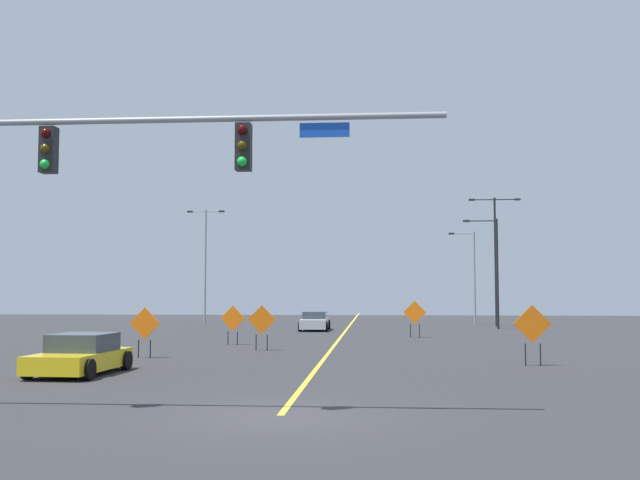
{
  "coord_description": "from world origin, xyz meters",
  "views": [
    {
      "loc": [
        2.07,
        -16.01,
        2.68
      ],
      "look_at": [
        -0.3,
        15.19,
        4.83
      ],
      "focal_mm": 41.59,
      "sensor_mm": 36.0,
      "label": 1
    }
  ],
  "objects_px": {
    "street_lamp_far_left": "(495,251)",
    "car_silver_mid": "(315,322)",
    "construction_sign_median_far": "(233,320)",
    "traffic_signal_assembly": "(50,175)",
    "construction_sign_right_lane": "(262,322)",
    "street_lamp_mid_right": "(205,258)",
    "construction_sign_left_lane": "(415,314)",
    "car_yellow_passing": "(81,356)",
    "construction_sign_left_shoulder": "(145,326)",
    "street_lamp_near_right": "(472,273)",
    "street_lamp_mid_left": "(494,267)",
    "construction_sign_right_shoulder": "(532,327)"
  },
  "relations": [
    {
      "from": "construction_sign_right_lane",
      "to": "construction_sign_left_lane",
      "type": "relative_size",
      "value": 0.97
    },
    {
      "from": "traffic_signal_assembly",
      "to": "street_lamp_near_right",
      "type": "bearing_deg",
      "value": 71.09
    },
    {
      "from": "construction_sign_right_lane",
      "to": "car_silver_mid",
      "type": "bearing_deg",
      "value": 86.82
    },
    {
      "from": "car_silver_mid",
      "to": "traffic_signal_assembly",
      "type": "bearing_deg",
      "value": -95.2
    },
    {
      "from": "construction_sign_left_lane",
      "to": "construction_sign_median_far",
      "type": "height_order",
      "value": "construction_sign_left_lane"
    },
    {
      "from": "street_lamp_mid_right",
      "to": "construction_sign_left_lane",
      "type": "relative_size",
      "value": 4.4
    },
    {
      "from": "car_silver_mid",
      "to": "car_yellow_passing",
      "type": "height_order",
      "value": "car_yellow_passing"
    },
    {
      "from": "traffic_signal_assembly",
      "to": "construction_sign_left_shoulder",
      "type": "relative_size",
      "value": 6.68
    },
    {
      "from": "street_lamp_mid_left",
      "to": "construction_sign_left_shoulder",
      "type": "height_order",
      "value": "street_lamp_mid_left"
    },
    {
      "from": "street_lamp_near_right",
      "to": "car_yellow_passing",
      "type": "height_order",
      "value": "street_lamp_near_right"
    },
    {
      "from": "construction_sign_right_shoulder",
      "to": "car_silver_mid",
      "type": "distance_m",
      "value": 25.17
    },
    {
      "from": "street_lamp_near_right",
      "to": "car_yellow_passing",
      "type": "distance_m",
      "value": 40.19
    },
    {
      "from": "construction_sign_left_shoulder",
      "to": "construction_sign_median_far",
      "type": "xyz_separation_m",
      "value": [
        2.13,
        7.36,
        -0.05
      ]
    },
    {
      "from": "street_lamp_mid_right",
      "to": "construction_sign_left_lane",
      "type": "xyz_separation_m",
      "value": [
        16.0,
        -16.0,
        -4.03
      ]
    },
    {
      "from": "construction_sign_left_shoulder",
      "to": "car_yellow_passing",
      "type": "relative_size",
      "value": 0.47
    },
    {
      "from": "traffic_signal_assembly",
      "to": "construction_sign_left_shoulder",
      "type": "distance_m",
      "value": 13.87
    },
    {
      "from": "construction_sign_median_far",
      "to": "street_lamp_far_left",
      "type": "bearing_deg",
      "value": 51.56
    },
    {
      "from": "street_lamp_far_left",
      "to": "construction_sign_left_lane",
      "type": "xyz_separation_m",
      "value": [
        -6.81,
        -13.82,
        -4.35
      ]
    },
    {
      "from": "traffic_signal_assembly",
      "to": "construction_sign_right_lane",
      "type": "distance_m",
      "value": 17.7
    },
    {
      "from": "construction_sign_right_lane",
      "to": "construction_sign_left_lane",
      "type": "height_order",
      "value": "construction_sign_left_lane"
    },
    {
      "from": "street_lamp_near_right",
      "to": "car_silver_mid",
      "type": "xyz_separation_m",
      "value": [
        -11.8,
        -9.2,
        -3.53
      ]
    },
    {
      "from": "street_lamp_mid_right",
      "to": "car_yellow_passing",
      "type": "xyz_separation_m",
      "value": [
        4.3,
        -35.65,
        -4.77
      ]
    },
    {
      "from": "street_lamp_mid_left",
      "to": "construction_sign_right_shoulder",
      "type": "height_order",
      "value": "street_lamp_mid_left"
    },
    {
      "from": "construction_sign_median_far",
      "to": "street_lamp_near_right",
      "type": "bearing_deg",
      "value": 57.43
    },
    {
      "from": "construction_sign_right_lane",
      "to": "street_lamp_near_right",
      "type": "bearing_deg",
      "value": 64.25
    },
    {
      "from": "construction_sign_right_shoulder",
      "to": "construction_sign_left_lane",
      "type": "bearing_deg",
      "value": 102.04
    },
    {
      "from": "street_lamp_far_left",
      "to": "car_silver_mid",
      "type": "bearing_deg",
      "value": -153.91
    },
    {
      "from": "street_lamp_mid_right",
      "to": "construction_sign_left_shoulder",
      "type": "height_order",
      "value": "street_lamp_mid_right"
    },
    {
      "from": "street_lamp_mid_right",
      "to": "construction_sign_median_far",
      "type": "relative_size",
      "value": 4.75
    },
    {
      "from": "street_lamp_mid_right",
      "to": "construction_sign_left_shoulder",
      "type": "xyz_separation_m",
      "value": [
        4.55,
        -29.87,
        -4.09
      ]
    },
    {
      "from": "street_lamp_far_left",
      "to": "construction_sign_median_far",
      "type": "height_order",
      "value": "street_lamp_far_left"
    },
    {
      "from": "street_lamp_mid_left",
      "to": "car_silver_mid",
      "type": "distance_m",
      "value": 13.29
    },
    {
      "from": "construction_sign_right_shoulder",
      "to": "construction_sign_right_lane",
      "type": "bearing_deg",
      "value": 151.01
    },
    {
      "from": "street_lamp_far_left",
      "to": "street_lamp_near_right",
      "type": "relative_size",
      "value": 1.32
    },
    {
      "from": "construction_sign_left_shoulder",
      "to": "construction_sign_median_far",
      "type": "height_order",
      "value": "construction_sign_left_shoulder"
    },
    {
      "from": "traffic_signal_assembly",
      "to": "street_lamp_mid_left",
      "type": "distance_m",
      "value": 40.07
    },
    {
      "from": "construction_sign_right_lane",
      "to": "car_silver_mid",
      "type": "height_order",
      "value": "construction_sign_right_lane"
    },
    {
      "from": "street_lamp_near_right",
      "to": "car_yellow_passing",
      "type": "xyz_separation_m",
      "value": [
        -17.12,
        -36.19,
        -3.53
      ]
    },
    {
      "from": "street_lamp_mid_left",
      "to": "street_lamp_mid_right",
      "type": "bearing_deg",
      "value": 164.53
    },
    {
      "from": "construction_sign_median_far",
      "to": "car_yellow_passing",
      "type": "bearing_deg",
      "value": -100.3
    },
    {
      "from": "street_lamp_far_left",
      "to": "street_lamp_mid_left",
      "type": "distance_m",
      "value": 4.21
    },
    {
      "from": "street_lamp_near_right",
      "to": "street_lamp_mid_left",
      "type": "bearing_deg",
      "value": -84.08
    },
    {
      "from": "traffic_signal_assembly",
      "to": "street_lamp_far_left",
      "type": "height_order",
      "value": "street_lamp_far_left"
    },
    {
      "from": "traffic_signal_assembly",
      "to": "construction_sign_right_shoulder",
      "type": "xyz_separation_m",
      "value": [
        12.89,
        11.17,
        -3.89
      ]
    },
    {
      "from": "traffic_signal_assembly",
      "to": "car_yellow_passing",
      "type": "relative_size",
      "value": 3.15
    },
    {
      "from": "traffic_signal_assembly",
      "to": "construction_sign_right_shoulder",
      "type": "height_order",
      "value": "traffic_signal_assembly"
    },
    {
      "from": "construction_sign_left_lane",
      "to": "car_silver_mid",
      "type": "xyz_separation_m",
      "value": [
        -6.38,
        7.35,
        -0.75
      ]
    },
    {
      "from": "car_yellow_passing",
      "to": "car_silver_mid",
      "type": "bearing_deg",
      "value": 78.85
    },
    {
      "from": "construction_sign_left_lane",
      "to": "construction_sign_median_far",
      "type": "xyz_separation_m",
      "value": [
        -9.32,
        -6.51,
        -0.11
      ]
    },
    {
      "from": "construction_sign_left_lane",
      "to": "construction_sign_left_shoulder",
      "type": "bearing_deg",
      "value": -129.54
    }
  ]
}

